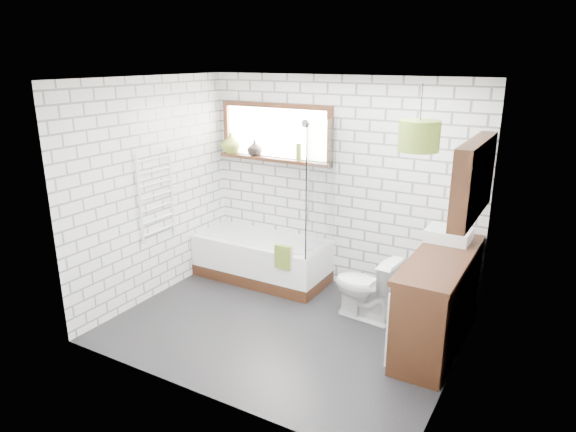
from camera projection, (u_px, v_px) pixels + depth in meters
The scene contains 22 objects.
floor at pixel (284, 327), 5.34m from camera, with size 3.40×2.60×0.01m, color black.
ceiling at pixel (283, 78), 4.59m from camera, with size 3.40×2.60×0.01m, color white.
wall_back at pixel (339, 184), 6.05m from camera, with size 3.40×0.01×2.50m, color white.
wall_front at pixel (197, 256), 3.89m from camera, with size 3.40×0.01×2.50m, color white.
wall_left at pixel (153, 190), 5.78m from camera, with size 0.01×2.60×2.50m, color white.
wall_right at pixel (464, 243), 4.16m from camera, with size 0.01×2.60×2.50m, color white.
window at pixel (275, 133), 6.25m from camera, with size 1.52×0.16×0.68m, color black.
towel_radiator at pixel (156, 195), 5.77m from camera, with size 0.06×0.52×1.00m, color white.
mirror_cabinet at pixel (473, 179), 4.58m from camera, with size 0.16×1.20×0.70m, color black.
shower_riser at pixel (307, 173), 6.17m from camera, with size 0.02×0.02×1.30m, color silver.
bathtub at pixel (262, 258), 6.44m from camera, with size 1.66×0.73×0.54m, color white.
shower_screen at pixel (321, 187), 5.76m from camera, with size 0.02×0.72×1.50m, color white.
towel_green at pixel (283, 257), 5.82m from camera, with size 0.20×0.06×0.28m, color olive.
towel_beige at pixel (285, 257), 5.81m from camera, with size 0.18×0.05×0.24m, color tan.
vanity at pixel (439, 300), 4.93m from camera, with size 0.51×1.59×0.91m, color black.
basin at pixel (449, 235), 5.18m from camera, with size 0.43×0.37×0.12m, color white.
tap at pixel (466, 231), 5.08m from camera, with size 0.03×0.03×0.16m, color silver.
toilet at pixel (366, 287), 5.44m from camera, with size 0.70×0.40×0.72m, color white.
vase_olive at pixel (231, 144), 6.59m from camera, with size 0.25×0.25×0.26m, color olive.
vase_dark at pixel (255, 149), 6.43m from camera, with size 0.19×0.19×0.20m, color black.
bottle at pixel (299, 154), 6.13m from camera, with size 0.07×0.07×0.21m, color olive.
pendant at pixel (419, 136), 4.01m from camera, with size 0.33×0.33×0.24m, color olive.
Camera 1 is at (2.40, -4.10, 2.70)m, focal length 32.00 mm.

